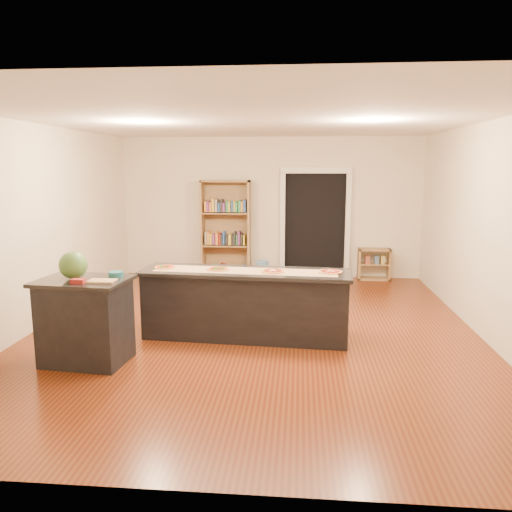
# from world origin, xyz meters

# --- Properties ---
(room) EXTENTS (6.00, 7.00, 2.80)m
(room) POSITION_xyz_m (0.00, 0.00, 1.40)
(room) COLOR beige
(room) RESTS_ON ground
(doorway) EXTENTS (1.40, 0.09, 2.21)m
(doorway) POSITION_xyz_m (0.90, 3.46, 1.20)
(doorway) COLOR black
(doorway) RESTS_ON room
(kitchen_island) EXTENTS (2.71, 0.73, 0.89)m
(kitchen_island) POSITION_xyz_m (-0.09, -0.29, 0.45)
(kitchen_island) COLOR black
(kitchen_island) RESTS_ON ground
(side_counter) EXTENTS (0.99, 0.72, 0.98)m
(side_counter) POSITION_xyz_m (-1.81, -1.30, 0.49)
(side_counter) COLOR black
(side_counter) RESTS_ON ground
(bookshelf) EXTENTS (0.98, 0.35, 1.96)m
(bookshelf) POSITION_xyz_m (-0.88, 3.28, 0.98)
(bookshelf) COLOR #99774A
(bookshelf) RESTS_ON ground
(low_shelf) EXTENTS (0.63, 0.27, 0.63)m
(low_shelf) POSITION_xyz_m (2.08, 3.32, 0.31)
(low_shelf) COLOR #99774A
(low_shelf) RESTS_ON ground
(waste_bin) EXTENTS (0.25, 0.25, 0.36)m
(waste_bin) POSITION_xyz_m (-0.14, 3.16, 0.18)
(waste_bin) COLOR #5892C4
(waste_bin) RESTS_ON ground
(kraft_paper) EXTENTS (2.38, 0.58, 0.00)m
(kraft_paper) POSITION_xyz_m (-0.09, -0.31, 0.90)
(kraft_paper) COLOR #A38554
(kraft_paper) RESTS_ON kitchen_island
(watermelon) EXTENTS (0.31, 0.31, 0.31)m
(watermelon) POSITION_xyz_m (-1.92, -1.29, 1.13)
(watermelon) COLOR #144214
(watermelon) RESTS_ON side_counter
(cutting_board) EXTENTS (0.30, 0.20, 0.02)m
(cutting_board) POSITION_xyz_m (-1.55, -1.41, 0.99)
(cutting_board) COLOR tan
(cutting_board) RESTS_ON side_counter
(package_red) EXTENTS (0.14, 0.10, 0.05)m
(package_red) POSITION_xyz_m (-1.77, -1.51, 1.00)
(package_red) COLOR maroon
(package_red) RESTS_ON side_counter
(package_teal) EXTENTS (0.17, 0.17, 0.06)m
(package_teal) POSITION_xyz_m (-1.48, -1.16, 1.01)
(package_teal) COLOR #195966
(package_teal) RESTS_ON side_counter
(pizza_a) EXTENTS (0.27, 0.27, 0.02)m
(pizza_a) POSITION_xyz_m (-1.17, -0.22, 0.91)
(pizza_a) COLOR tan
(pizza_a) RESTS_ON kitchen_island
(pizza_b) EXTENTS (0.28, 0.28, 0.02)m
(pizza_b) POSITION_xyz_m (-0.45, -0.28, 0.91)
(pizza_b) COLOR tan
(pizza_b) RESTS_ON kitchen_island
(pizza_c) EXTENTS (0.31, 0.31, 0.02)m
(pizza_c) POSITION_xyz_m (0.27, -0.36, 0.91)
(pizza_c) COLOR tan
(pizza_c) RESTS_ON kitchen_island
(pizza_d) EXTENTS (0.29, 0.29, 0.02)m
(pizza_d) POSITION_xyz_m (0.99, -0.32, 0.91)
(pizza_d) COLOR tan
(pizza_d) RESTS_ON kitchen_island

